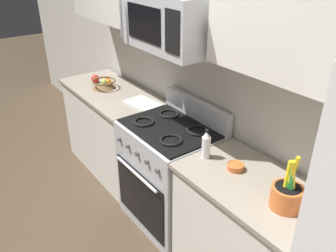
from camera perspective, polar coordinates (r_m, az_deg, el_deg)
name	(u,v)px	position (r m, az deg, el deg)	size (l,w,h in m)	color
ground_plane	(109,248)	(3.03, -9.70, -19.18)	(16.00, 16.00, 0.00)	#473828
wall_back	(208,72)	(2.78, 6.54, 8.80)	(8.00, 0.10, 2.60)	beige
counter_left	(113,130)	(3.69, -8.98, -0.71)	(1.22, 0.60, 0.91)	silver
range_oven	(170,174)	(2.95, 0.32, -7.92)	(0.76, 0.64, 1.09)	#B2B5BA
counter_right	(247,238)	(2.49, 12.83, -17.52)	(0.95, 0.60, 0.91)	silver
microwave	(173,21)	(2.46, 0.91, 16.84)	(0.71, 0.44, 0.38)	#B2B5BA
utensil_crock	(287,195)	(2.02, 18.97, -10.73)	(0.17, 0.17, 0.34)	#D1662D
fruit_basket	(104,83)	(3.55, -10.45, 6.90)	(0.24, 0.24, 0.10)	brown
apple_loose	(95,79)	(3.72, -11.89, 7.62)	(0.08, 0.08, 0.08)	red
cutting_board	(142,103)	(3.15, -4.24, 3.72)	(0.32, 0.22, 0.02)	silver
bottle_vinegar	(206,145)	(2.33, 6.30, -3.08)	(0.06, 0.06, 0.21)	silver
prep_bowl	(235,166)	(2.28, 11.04, -6.56)	(0.11, 0.11, 0.04)	#D1662D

